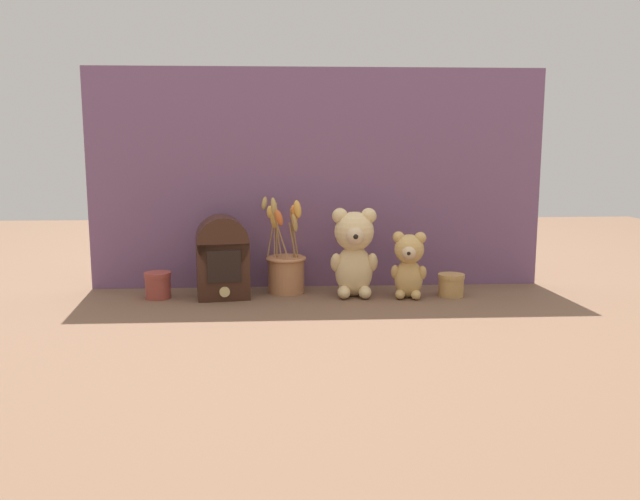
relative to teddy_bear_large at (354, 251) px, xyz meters
The scene contains 8 objects.
ground_plane 0.17m from the teddy_bear_large, behind, with size 4.00×4.00×0.00m, color brown.
backdrop_wall 0.28m from the teddy_bear_large, 123.94° to the left, with size 1.43×0.02×0.69m.
teddy_bear_large is the anchor object (origin of this frame).
teddy_bear_medium 0.17m from the teddy_bear_large, ahead, with size 0.11×0.10×0.20m.
flower_vase 0.22m from the teddy_bear_large, 163.88° to the left, with size 0.14×0.14×0.30m.
vintage_radio 0.39m from the teddy_bear_large, behind, with size 0.17×0.15×0.25m.
decorative_tin_tall 0.31m from the teddy_bear_large, ahead, with size 0.08×0.08×0.07m.
decorative_tin_short 0.60m from the teddy_bear_large, behind, with size 0.08×0.08×0.08m.
Camera 1 is at (-0.12, -1.98, 0.48)m, focal length 38.00 mm.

